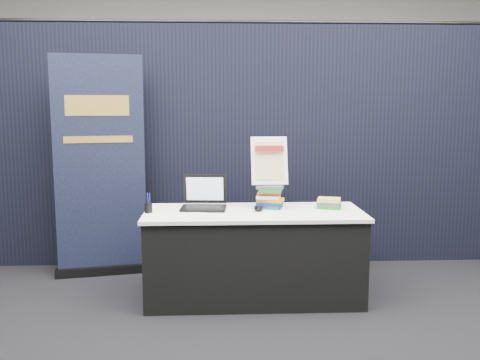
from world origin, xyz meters
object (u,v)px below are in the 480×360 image
(book_stack_tall, at_px, (269,197))
(pullup_banner, at_px, (100,179))
(book_stack_short, at_px, (329,203))
(display_table, at_px, (254,255))
(info_sign, at_px, (269,161))
(laptop, at_px, (203,201))
(stacking_chair, at_px, (325,213))

(book_stack_tall, height_order, pullup_banner, pullup_banner)
(book_stack_short, bearing_deg, display_table, -171.28)
(info_sign, relative_size, pullup_banner, 0.20)
(laptop, xyz_separation_m, book_stack_short, (1.07, -0.03, -0.02))
(book_stack_tall, xyz_separation_m, info_sign, (-0.00, 0.03, 0.30))
(book_stack_tall, bearing_deg, book_stack_short, -2.86)
(laptop, bearing_deg, display_table, -13.14)
(laptop, relative_size, stacking_chair, 0.40)
(display_table, relative_size, info_sign, 4.29)
(laptop, bearing_deg, info_sign, 6.75)
(book_stack_tall, xyz_separation_m, book_stack_short, (0.51, -0.03, -0.06))
(info_sign, height_order, pullup_banner, pullup_banner)
(laptop, relative_size, info_sign, 0.93)
(laptop, height_order, info_sign, info_sign)
(book_stack_tall, bearing_deg, stacking_chair, 50.52)
(info_sign, relative_size, stacking_chair, 0.43)
(laptop, xyz_separation_m, book_stack_tall, (0.56, -0.00, 0.03))
(stacking_chair, bearing_deg, display_table, -134.74)
(info_sign, bearing_deg, display_table, -134.84)
(book_stack_tall, distance_m, info_sign, 0.30)
(display_table, distance_m, book_stack_short, 0.78)
(stacking_chair, bearing_deg, info_sign, -134.48)
(display_table, xyz_separation_m, info_sign, (0.14, 0.16, 0.77))
(book_stack_tall, height_order, book_stack_short, book_stack_tall)
(pullup_banner, distance_m, stacking_chair, 2.22)
(info_sign, bearing_deg, book_stack_tall, -92.75)
(display_table, height_order, stacking_chair, stacking_chair)
(info_sign, xyz_separation_m, stacking_chair, (0.64, 0.75, -0.61))
(book_stack_tall, bearing_deg, pullup_banner, 159.44)
(display_table, bearing_deg, pullup_banner, 153.33)
(book_stack_short, height_order, pullup_banner, pullup_banner)
(display_table, bearing_deg, stacking_chair, 49.13)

